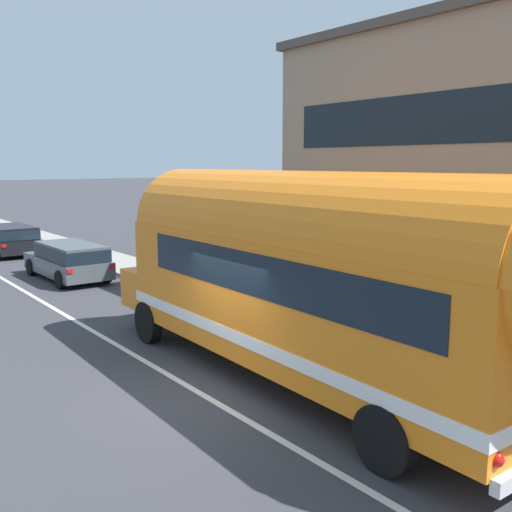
# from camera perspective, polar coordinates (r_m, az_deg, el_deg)

# --- Properties ---
(ground_plane) EXTENTS (300.00, 300.00, 0.00)m
(ground_plane) POSITION_cam_1_polar(r_m,az_deg,el_deg) (11.16, -5.03, -13.44)
(ground_plane) COLOR #38383D
(lane_markings) EXTENTS (3.70, 80.00, 0.01)m
(lane_markings) POSITION_cam_1_polar(r_m,az_deg,el_deg) (22.34, -18.11, -2.41)
(lane_markings) COLOR silver
(lane_markings) RESTS_ON ground
(sidewalk_slab) EXTENTS (2.24, 90.00, 0.15)m
(sidewalk_slab) POSITION_cam_1_polar(r_m,az_deg,el_deg) (21.73, -8.76, -2.18)
(sidewalk_slab) COLOR gray
(sidewalk_slab) RESTS_ON ground
(painted_bus) EXTENTS (2.83, 11.99, 4.12)m
(painted_bus) POSITION_cam_1_polar(r_m,az_deg,el_deg) (10.72, 5.91, -1.54)
(painted_bus) COLOR orange
(painted_bus) RESTS_ON ground
(car_lead) EXTENTS (1.94, 4.59, 1.37)m
(car_lead) POSITION_cam_1_polar(r_m,az_deg,el_deg) (22.54, -17.75, -0.25)
(car_lead) COLOR #474C51
(car_lead) RESTS_ON ground
(car_second) EXTENTS (1.99, 4.73, 1.37)m
(car_second) POSITION_cam_1_polar(r_m,az_deg,el_deg) (29.95, -22.88, 1.66)
(car_second) COLOR black
(car_second) RESTS_ON ground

